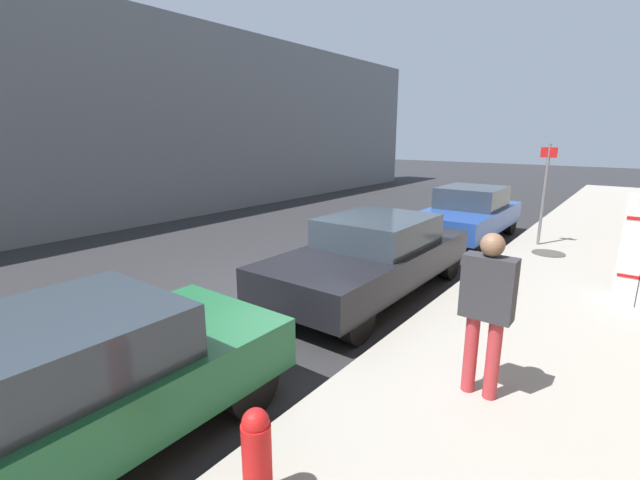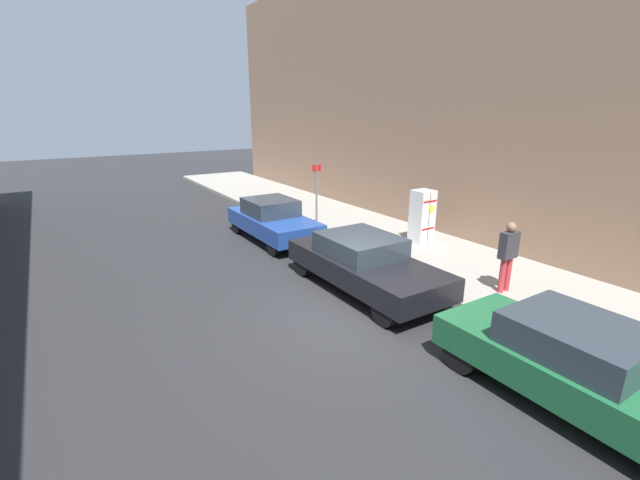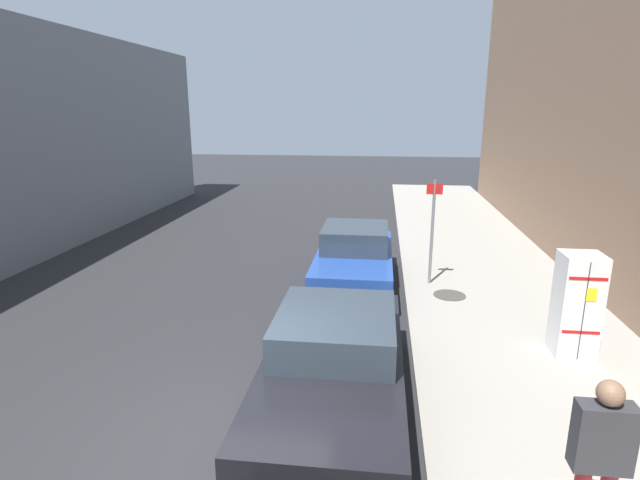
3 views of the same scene
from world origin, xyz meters
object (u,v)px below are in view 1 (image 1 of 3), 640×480
at_px(fire_hydrant, 257,456).
at_px(parked_hatchback_blue, 469,213).
at_px(pedestrian_walking_far, 487,303).
at_px(parked_sedan_green, 36,400).
at_px(street_sign_post, 545,189).
at_px(parked_sedan_dark, 372,255).

relative_size(fire_hydrant, parked_hatchback_blue, 0.19).
height_order(pedestrian_walking_far, parked_hatchback_blue, pedestrian_walking_far).
height_order(parked_hatchback_blue, parked_sedan_green, parked_hatchback_blue).
xyz_separation_m(fire_hydrant, pedestrian_walking_far, (-0.87, -2.39, 0.62)).
relative_size(street_sign_post, parked_hatchback_blue, 0.59).
bearing_deg(parked_sedan_dark, pedestrian_walking_far, 139.82).
xyz_separation_m(pedestrian_walking_far, parked_sedan_green, (2.61, 3.17, -0.45)).
distance_m(street_sign_post, fire_hydrant, 9.74).
distance_m(parked_sedan_dark, parked_sedan_green, 5.37).
bearing_deg(parked_sedan_green, fire_hydrant, -155.73).
xyz_separation_m(street_sign_post, parked_sedan_dark, (1.79, 5.10, -0.80)).
xyz_separation_m(pedestrian_walking_far, parked_sedan_dark, (2.61, -2.20, -0.44)).
bearing_deg(parked_hatchback_blue, fire_hydrant, 100.13).
relative_size(street_sign_post, parked_sedan_dark, 0.53).
xyz_separation_m(pedestrian_walking_far, parked_hatchback_blue, (2.61, -7.34, -0.44)).
bearing_deg(parked_sedan_dark, parked_hatchback_blue, -90.00).
bearing_deg(parked_hatchback_blue, parked_sedan_green, 90.00).
height_order(fire_hydrant, parked_sedan_dark, parked_sedan_dark).
relative_size(street_sign_post, parked_sedan_green, 0.54).
bearing_deg(parked_hatchback_blue, pedestrian_walking_far, 109.57).
height_order(parked_sedan_dark, parked_sedan_green, parked_sedan_dark).
relative_size(parked_hatchback_blue, parked_sedan_green, 0.92).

